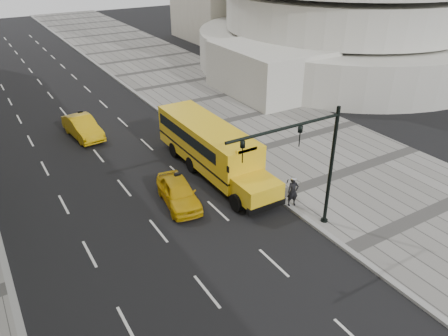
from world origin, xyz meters
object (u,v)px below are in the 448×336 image
school_bus (209,144)px  pedestrian (293,191)px  taxi_near (178,192)px  traffic_signal (310,159)px  taxi_far (83,127)px

school_bus → pedestrian: 6.46m
taxi_near → traffic_signal: 7.77m
pedestrian → taxi_near: bearing=162.6°
taxi_near → pedestrian: pedestrian is taller
taxi_far → traffic_signal: size_ratio=0.72×
school_bus → taxi_near: (-3.47, -2.63, -1.05)m
taxi_far → pedestrian: (7.09, -15.51, 0.24)m
taxi_near → taxi_far: (-1.97, 11.95, 0.05)m
traffic_signal → taxi_far: bearing=109.2°
pedestrian → traffic_signal: 3.84m
school_bus → pedestrian: size_ratio=6.79×
traffic_signal → taxi_near: bearing=126.5°
school_bus → traffic_signal: size_ratio=1.81×
pedestrian → traffic_signal: size_ratio=0.27×
taxi_near → traffic_signal: bearing=-45.0°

